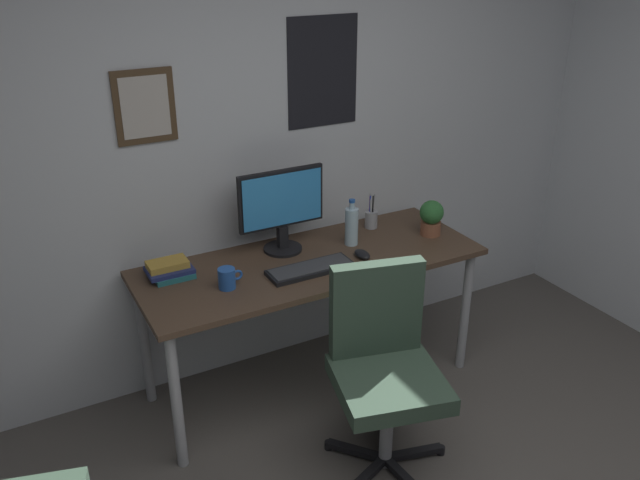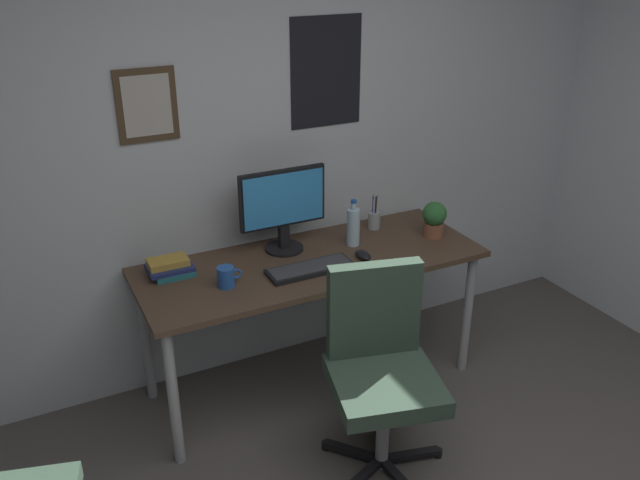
% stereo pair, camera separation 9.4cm
% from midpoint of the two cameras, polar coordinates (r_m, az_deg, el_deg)
% --- Properties ---
extents(wall_back, '(4.40, 0.10, 2.60)m').
position_cam_midpoint_polar(wall_back, '(3.46, -4.29, 8.93)').
color(wall_back, silver).
rests_on(wall_back, ground_plane).
extents(desk, '(1.75, 0.66, 0.75)m').
position_cam_midpoint_polar(desk, '(3.38, 0.04, -2.91)').
color(desk, '#4C3828').
rests_on(desk, ground_plane).
extents(office_chair, '(0.58, 0.58, 0.95)m').
position_cam_midpoint_polar(office_chair, '(2.99, 6.12, -10.36)').
color(office_chair, '#334738').
rests_on(office_chair, ground_plane).
extents(monitor, '(0.46, 0.20, 0.43)m').
position_cam_midpoint_polar(monitor, '(3.36, -2.41, 2.88)').
color(monitor, black).
rests_on(monitor, desk).
extents(keyboard, '(0.43, 0.15, 0.03)m').
position_cam_midpoint_polar(keyboard, '(3.23, -0.01, -2.49)').
color(keyboard, black).
rests_on(keyboard, desk).
extents(computer_mouse, '(0.06, 0.11, 0.04)m').
position_cam_midpoint_polar(computer_mouse, '(3.36, 4.51, -1.29)').
color(computer_mouse, black).
rests_on(computer_mouse, desk).
extents(water_bottle, '(0.07, 0.07, 0.25)m').
position_cam_midpoint_polar(water_bottle, '(3.47, 3.65, 1.20)').
color(water_bottle, silver).
rests_on(water_bottle, desk).
extents(coffee_mug_near, '(0.12, 0.08, 0.10)m').
position_cam_midpoint_polar(coffee_mug_near, '(3.10, -7.20, -3.17)').
color(coffee_mug_near, '#2659B2').
rests_on(coffee_mug_near, desk).
extents(potted_plant, '(0.13, 0.13, 0.19)m').
position_cam_midpoint_polar(potted_plant, '(3.62, 10.52, 1.87)').
color(potted_plant, brown).
rests_on(potted_plant, desk).
extents(pen_cup, '(0.07, 0.07, 0.20)m').
position_cam_midpoint_polar(pen_cup, '(3.70, 5.40, 1.80)').
color(pen_cup, '#9EA0A5').
rests_on(pen_cup, desk).
extents(book_stack_left, '(0.21, 0.16, 0.08)m').
position_cam_midpoint_polar(book_stack_left, '(3.25, -11.94, -2.32)').
color(book_stack_left, '#26727A').
rests_on(book_stack_left, desk).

